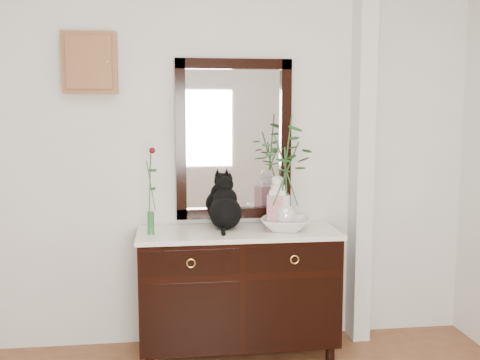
{
  "coord_description": "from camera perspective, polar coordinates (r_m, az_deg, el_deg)",
  "views": [
    {
      "loc": [
        -0.36,
        -1.89,
        1.65
      ],
      "look_at": [
        0.1,
        1.63,
        1.2
      ],
      "focal_mm": 42.0,
      "sensor_mm": 36.0,
      "label": 1
    }
  ],
  "objects": [
    {
      "name": "wall_back",
      "position": [
        3.9,
        -2.13,
        2.8
      ],
      "size": [
        3.6,
        0.04,
        2.7
      ],
      "primitive_type": "cube",
      "color": "silver",
      "rests_on": "ground"
    },
    {
      "name": "pilaster",
      "position": [
        4.04,
        12.28,
        2.79
      ],
      "size": [
        0.12,
        0.2,
        2.7
      ],
      "primitive_type": "cube",
      "color": "silver",
      "rests_on": "ground"
    },
    {
      "name": "sideboard",
      "position": [
        3.83,
        -0.2,
        -10.64
      ],
      "size": [
        1.33,
        0.52,
        0.82
      ],
      "color": "black",
      "rests_on": "ground"
    },
    {
      "name": "wall_mirror",
      "position": [
        3.89,
        -0.64,
        4.12
      ],
      "size": [
        0.8,
        0.06,
        1.1
      ],
      "color": "black",
      "rests_on": "wall_back"
    },
    {
      "name": "key_cabinet",
      "position": [
        3.87,
        -14.99,
        11.42
      ],
      "size": [
        0.35,
        0.1,
        0.4
      ],
      "primitive_type": "cube",
      "color": "brown",
      "rests_on": "wall_back"
    },
    {
      "name": "cat",
      "position": [
        3.77,
        -1.5,
        -2.28
      ],
      "size": [
        0.27,
        0.33,
        0.36
      ],
      "primitive_type": null,
      "rotation": [
        0.0,
        0.0,
        -0.07
      ],
      "color": "black",
      "rests_on": "sideboard"
    },
    {
      "name": "lotus_bowl",
      "position": [
        3.75,
        4.64,
        -4.5
      ],
      "size": [
        0.4,
        0.4,
        0.08
      ],
      "primitive_type": "imported",
      "rotation": [
        0.0,
        0.0,
        -0.27
      ],
      "color": "white",
      "rests_on": "sideboard"
    },
    {
      "name": "vase_branches",
      "position": [
        3.69,
        4.69,
        0.94
      ],
      "size": [
        0.39,
        0.39,
        0.75
      ],
      "primitive_type": null,
      "rotation": [
        0.0,
        0.0,
        -0.09
      ],
      "color": "silver",
      "rests_on": "lotus_bowl"
    },
    {
      "name": "bud_vase_rose",
      "position": [
        3.62,
        -9.11,
        -1.06
      ],
      "size": [
        0.09,
        0.09,
        0.57
      ],
      "primitive_type": null,
      "rotation": [
        0.0,
        0.0,
        0.44
      ],
      "color": "#2C672F",
      "rests_on": "sideboard"
    },
    {
      "name": "ginger_jar",
      "position": [
        3.77,
        3.86,
        -2.18
      ],
      "size": [
        0.17,
        0.17,
        0.37
      ],
      "primitive_type": null,
      "rotation": [
        0.0,
        0.0,
        -0.26
      ],
      "color": "silver",
      "rests_on": "sideboard"
    }
  ]
}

